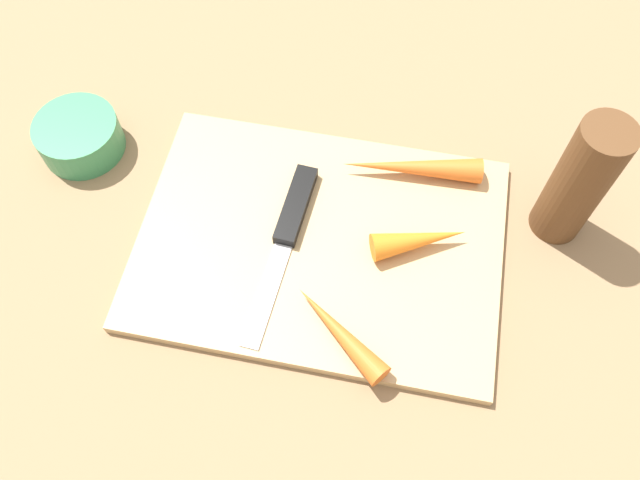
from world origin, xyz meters
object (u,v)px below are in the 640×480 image
object	(u,v)px
carrot_medium	(339,332)
carrot_shortest	(419,240)
knife	(292,216)
small_bowl	(79,136)
cutting_board	(320,243)
carrot_longest	(412,168)
pepper_grinder	(579,182)

from	to	relation	value
carrot_medium	carrot_shortest	size ratio (longest dim) A/B	1.19
knife	carrot_medium	size ratio (longest dim) A/B	1.80
carrot_shortest	small_bowl	size ratio (longest dim) A/B	1.05
carrot_shortest	carrot_medium	bearing A→B (deg)	-141.04
knife	carrot_shortest	world-z (taller)	carrot_shortest
cutting_board	knife	distance (m)	0.04
carrot_medium	small_bowl	size ratio (longest dim) A/B	1.25
cutting_board	carrot_longest	world-z (taller)	carrot_longest
carrot_longest	carrot_shortest	size ratio (longest dim) A/B	1.53
knife	carrot_shortest	distance (m)	0.13
knife	carrot_medium	bearing A→B (deg)	35.04
knife	small_bowl	xyz separation A→B (m)	(-0.25, 0.05, 0.00)
carrot_shortest	small_bowl	xyz separation A→B (m)	(-0.37, 0.06, -0.01)
small_bowl	knife	bearing A→B (deg)	-12.05
small_bowl	cutting_board	bearing A→B (deg)	-14.25
cutting_board	carrot_medium	size ratio (longest dim) A/B	3.22
carrot_shortest	carrot_longest	bearing A→B (deg)	80.22
pepper_grinder	knife	bearing A→B (deg)	-168.33
knife	cutting_board	bearing A→B (deg)	64.49
knife	pepper_grinder	bearing A→B (deg)	105.71
knife	pepper_grinder	size ratio (longest dim) A/B	1.33
cutting_board	pepper_grinder	size ratio (longest dim) A/B	2.38
cutting_board	carrot_shortest	distance (m)	0.10
carrot_medium	carrot_longest	size ratio (longest dim) A/B	0.78
cutting_board	carrot_longest	distance (m)	0.12
carrot_medium	carrot_longest	distance (m)	0.20
cutting_board	carrot_shortest	xyz separation A→B (m)	(0.10, 0.01, 0.02)
knife	carrot_medium	xyz separation A→B (m)	(0.07, -0.11, 0.01)
small_bowl	carrot_medium	bearing A→B (deg)	-27.87
carrot_medium	small_bowl	bearing A→B (deg)	10.05
cutting_board	carrot_medium	xyz separation A→B (m)	(0.04, -0.10, 0.02)
carrot_longest	carrot_shortest	xyz separation A→B (m)	(0.02, -0.08, 0.00)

